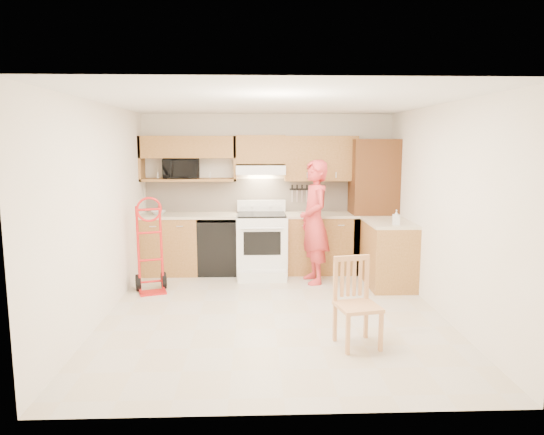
{
  "coord_description": "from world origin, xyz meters",
  "views": [
    {
      "loc": [
        -0.23,
        -5.72,
        2.04
      ],
      "look_at": [
        0.0,
        0.5,
        1.1
      ],
      "focal_mm": 32.59,
      "sensor_mm": 36.0,
      "label": 1
    }
  ],
  "objects": [
    {
      "name": "ceiling",
      "position": [
        0.0,
        0.0,
        2.51
      ],
      "size": [
        4.0,
        4.5,
        0.02
      ],
      "primitive_type": "cube",
      "color": "white",
      "rests_on": "ground"
    },
    {
      "name": "cab_return_right",
      "position": [
        1.7,
        1.15,
        0.45
      ],
      "size": [
        0.6,
        1.0,
        0.9
      ],
      "primitive_type": "cube",
      "color": "#AC7944",
      "rests_on": "ground"
    },
    {
      "name": "pantry_tall",
      "position": [
        1.65,
        1.95,
        1.05
      ],
      "size": [
        0.7,
        0.6,
        2.1
      ],
      "primitive_type": "cube",
      "color": "#4E2B17",
      "rests_on": "ground"
    },
    {
      "name": "lower_cab_right",
      "position": [
        0.83,
        1.95,
        0.45
      ],
      "size": [
        1.14,
        0.6,
        0.9
      ],
      "primitive_type": "cube",
      "color": "#AC7944",
      "rests_on": "ground"
    },
    {
      "name": "upper_cab_left",
      "position": [
        -1.25,
        2.08,
        1.98
      ],
      "size": [
        1.5,
        0.33,
        0.34
      ],
      "primitive_type": "cube",
      "color": "#AC7944",
      "rests_on": "wall_back"
    },
    {
      "name": "upper_cab_right",
      "position": [
        0.83,
        2.08,
        1.8
      ],
      "size": [
        1.14,
        0.33,
        0.7
      ],
      "primitive_type": "cube",
      "color": "#AC7944",
      "rests_on": "wall_back"
    },
    {
      "name": "soap_bottle",
      "position": [
        1.7,
        0.82,
        1.04
      ],
      "size": [
        0.11,
        0.11,
        0.21
      ],
      "primitive_type": "imported",
      "rotation": [
        0.0,
        0.0,
        -0.18
      ],
      "color": "white",
      "rests_on": "countertop_return"
    },
    {
      "name": "bowl",
      "position": [
        -1.72,
        1.95,
        0.97
      ],
      "size": [
        0.28,
        0.28,
        0.06
      ],
      "primitive_type": "imported",
      "rotation": [
        0.0,
        0.0,
        0.27
      ],
      "color": "white",
      "rests_on": "countertop_left"
    },
    {
      "name": "wall_right",
      "position": [
        2.01,
        0.0,
        1.25
      ],
      "size": [
        0.02,
        4.5,
        2.5
      ],
      "primitive_type": "cube",
      "color": "white",
      "rests_on": "ground"
    },
    {
      "name": "hand_truck",
      "position": [
        -1.65,
        0.95,
        0.6
      ],
      "size": [
        0.58,
        0.55,
        1.19
      ],
      "primitive_type": null,
      "rotation": [
        0.0,
        0.0,
        0.31
      ],
      "color": "red",
      "rests_on": "ground"
    },
    {
      "name": "range",
      "position": [
        -0.11,
        1.77,
        0.57
      ],
      "size": [
        0.77,
        1.01,
        1.14
      ],
      "primitive_type": null,
      "color": "white",
      "rests_on": "ground"
    },
    {
      "name": "lower_cab_left",
      "position": [
        -1.55,
        1.95,
        0.45
      ],
      "size": [
        0.9,
        0.6,
        0.9
      ],
      "primitive_type": "cube",
      "color": "#AC7944",
      "rests_on": "ground"
    },
    {
      "name": "upper_shelf_mw",
      "position": [
        -1.25,
        2.08,
        1.47
      ],
      "size": [
        1.5,
        0.33,
        0.04
      ],
      "primitive_type": "cube",
      "color": "#AC7944",
      "rests_on": "wall_back"
    },
    {
      "name": "countertop_right",
      "position": [
        0.83,
        1.95,
        0.92
      ],
      "size": [
        1.14,
        0.63,
        0.04
      ],
      "primitive_type": "cube",
      "color": "beige",
      "rests_on": "lower_cab_right"
    },
    {
      "name": "wall_front",
      "position": [
        0.0,
        -2.26,
        1.25
      ],
      "size": [
        4.0,
        0.02,
        2.5
      ],
      "primitive_type": "cube",
      "color": "white",
      "rests_on": "ground"
    },
    {
      "name": "floor",
      "position": [
        0.0,
        0.0,
        -0.01
      ],
      "size": [
        4.0,
        4.5,
        0.02
      ],
      "primitive_type": "cube",
      "color": "beige",
      "rests_on": "ground"
    },
    {
      "name": "range_hood",
      "position": [
        -0.12,
        2.02,
        1.63
      ],
      "size": [
        0.76,
        0.46,
        0.14
      ],
      "primitive_type": "cube",
      "color": "white",
      "rests_on": "wall_back"
    },
    {
      "name": "dining_chair",
      "position": [
        0.81,
        -0.99,
        0.45
      ],
      "size": [
        0.48,
        0.51,
        0.9
      ],
      "primitive_type": null,
      "rotation": [
        0.0,
        0.0,
        0.2
      ],
      "color": "tan",
      "rests_on": "ground"
    },
    {
      "name": "countertop_return",
      "position": [
        1.7,
        1.15,
        0.92
      ],
      "size": [
        0.63,
        1.0,
        0.04
      ],
      "primitive_type": "cube",
      "color": "beige",
      "rests_on": "cab_return_right"
    },
    {
      "name": "upper_cab_center",
      "position": [
        -0.12,
        2.08,
        1.94
      ],
      "size": [
        0.76,
        0.33,
        0.44
      ],
      "primitive_type": "cube",
      "color": "#AC7944",
      "rests_on": "wall_back"
    },
    {
      "name": "microwave",
      "position": [
        -1.36,
        2.08,
        1.65
      ],
      "size": [
        0.6,
        0.43,
        0.31
      ],
      "primitive_type": "imported",
      "rotation": [
        0.0,
        0.0,
        0.09
      ],
      "color": "black",
      "rests_on": "upper_shelf_mw"
    },
    {
      "name": "backsplash",
      "position": [
        0.0,
        2.23,
        1.2
      ],
      "size": [
        3.92,
        0.03,
        0.55
      ],
      "primitive_type": "cube",
      "color": "beige",
      "rests_on": "wall_back"
    },
    {
      "name": "dishwasher",
      "position": [
        -0.8,
        1.95,
        0.42
      ],
      "size": [
        0.6,
        0.6,
        0.85
      ],
      "primitive_type": "cube",
      "color": "black",
      "rests_on": "ground"
    },
    {
      "name": "wall_back",
      "position": [
        0.0,
        2.26,
        1.25
      ],
      "size": [
        4.0,
        0.02,
        2.5
      ],
      "primitive_type": "cube",
      "color": "white",
      "rests_on": "ground"
    },
    {
      "name": "countertop_left",
      "position": [
        -1.25,
        1.95,
        0.92
      ],
      "size": [
        1.5,
        0.63,
        0.04
      ],
      "primitive_type": "cube",
      "color": "beige",
      "rests_on": "lower_cab_left"
    },
    {
      "name": "wall_left",
      "position": [
        -2.01,
        0.0,
        1.25
      ],
      "size": [
        0.02,
        4.5,
        2.5
      ],
      "primitive_type": "cube",
      "color": "white",
      "rests_on": "ground"
    },
    {
      "name": "knife_strip",
      "position": [
        0.55,
        2.21,
        1.24
      ],
      "size": [
        0.4,
        0.05,
        0.29
      ],
      "primitive_type": null,
      "color": "black",
      "rests_on": "backsplash"
    },
    {
      "name": "person",
      "position": [
        0.65,
        1.35,
        0.9
      ],
      "size": [
        0.54,
        0.73,
        1.8
      ],
      "primitive_type": "imported",
      "rotation": [
        0.0,
        0.0,
        -1.39
      ],
      "color": "#C83537",
      "rests_on": "ground"
    }
  ]
}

